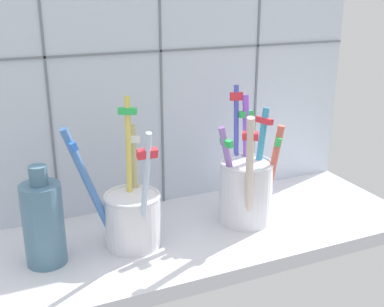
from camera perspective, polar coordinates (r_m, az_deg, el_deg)
counter_slab at (r=68.53cm, az=-0.02°, el=-9.81°), size 64.00×22.00×2.00cm
tile_wall_back at (r=72.05cm, az=-3.95°, el=9.77°), size 64.00×2.20×45.00cm
toothbrush_cup_left at (r=63.44cm, az=-7.08°, el=-7.07°), size 12.11×12.30×19.22cm
toothbrush_cup_right at (r=69.20cm, az=6.39°, el=-3.87°), size 9.04×11.75×18.90cm
ceramic_vase at (r=61.31cm, az=-17.02°, el=-7.68°), size 4.87×4.87×12.58cm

